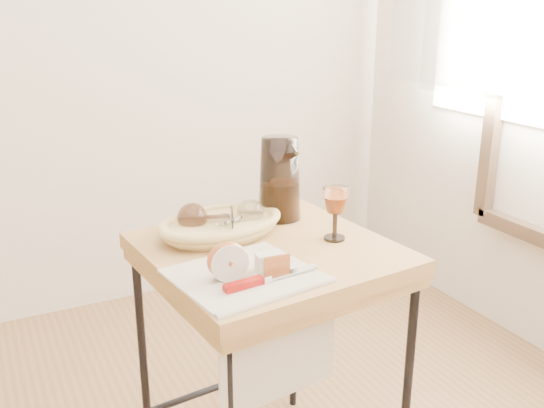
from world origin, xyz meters
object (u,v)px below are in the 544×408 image
goblet_lying_a (209,217)px  pitcher (280,178)px  table_knife (269,277)px  bread_basket (221,227)px  wine_goblet (335,213)px  side_table (269,372)px  goblet_lying_b (240,217)px  tea_towel (244,275)px  apple_half (227,260)px

goblet_lying_a → pitcher: (0.23, 0.04, 0.07)m
table_knife → bread_basket: bearing=80.7°
pitcher → wine_goblet: pitcher is taller
side_table → bread_basket: (-0.08, 0.13, 0.40)m
goblet_lying_b → tea_towel: bearing=-137.2°
tea_towel → bread_basket: (0.05, 0.27, 0.02)m
tea_towel → goblet_lying_a: bearing=76.8°
goblet_lying_a → wine_goblet: size_ratio=0.90×
side_table → tea_towel: (-0.13, -0.14, 0.38)m
table_knife → goblet_lying_b: bearing=71.9°
goblet_lying_a → pitcher: size_ratio=0.47×
side_table → wine_goblet: wine_goblet is taller
side_table → goblet_lying_b: goblet_lying_b is taller
tea_towel → wine_goblet: 0.33m
goblet_lying_b → table_knife: bearing=-127.5°
goblet_lying_b → apple_half: bearing=-145.0°
goblet_lying_a → pitcher: 0.25m
pitcher → table_knife: bearing=-114.3°
bread_basket → pitcher: (0.21, 0.05, 0.10)m
bread_basket → table_knife: size_ratio=1.34×
tea_towel → goblet_lying_a: goblet_lying_a is taller
side_table → pitcher: pitcher is taller
pitcher → goblet_lying_b: bearing=-148.9°
bread_basket → table_knife: bread_basket is taller
bread_basket → apple_half: 0.28m
wine_goblet → table_knife: wine_goblet is taller
tea_towel → goblet_lying_a: size_ratio=2.34×
goblet_lying_b → table_knife: size_ratio=0.52×
pitcher → apple_half: (-0.30, -0.32, -0.07)m
bread_basket → goblet_lying_a: goblet_lying_a is taller
apple_half → bread_basket: bearing=75.1°
side_table → table_knife: bearing=-116.6°
pitcher → table_knife: size_ratio=1.17×
bread_basket → goblet_lying_a: 0.04m
bread_basket → apple_half: apple_half is taller
goblet_lying_b → apple_half: apple_half is taller
goblet_lying_b → wine_goblet: bearing=-60.1°
tea_towel → table_knife: table_knife is taller
tea_towel → goblet_lying_a: 0.29m
pitcher → table_knife: 0.45m
wine_goblet → apple_half: 0.37m
apple_half → pitcher: bearing=51.6°
tea_towel → pitcher: size_ratio=1.10×
table_knife → tea_towel: bearing=114.8°
side_table → goblet_lying_a: 0.46m
wine_goblet → table_knife: bearing=-150.0°
apple_half → table_knife: apple_half is taller
goblet_lying_a → pitcher: pitcher is taller
bread_basket → wine_goblet: size_ratio=2.18×
side_table → wine_goblet: (0.18, -0.04, 0.45)m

